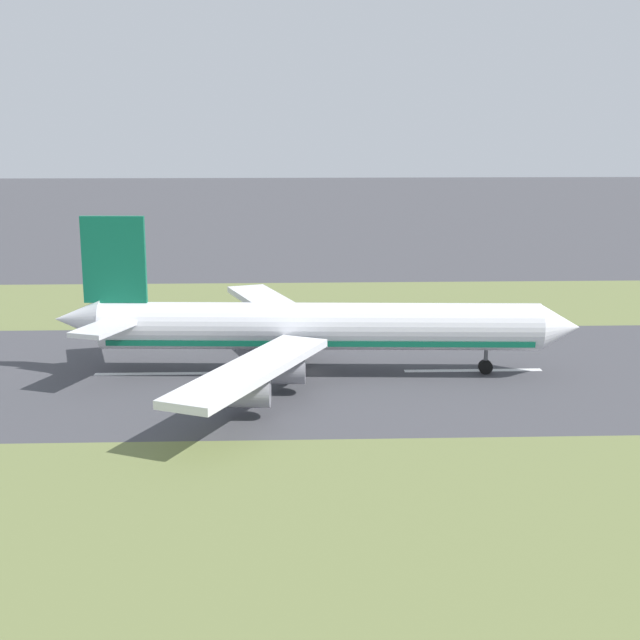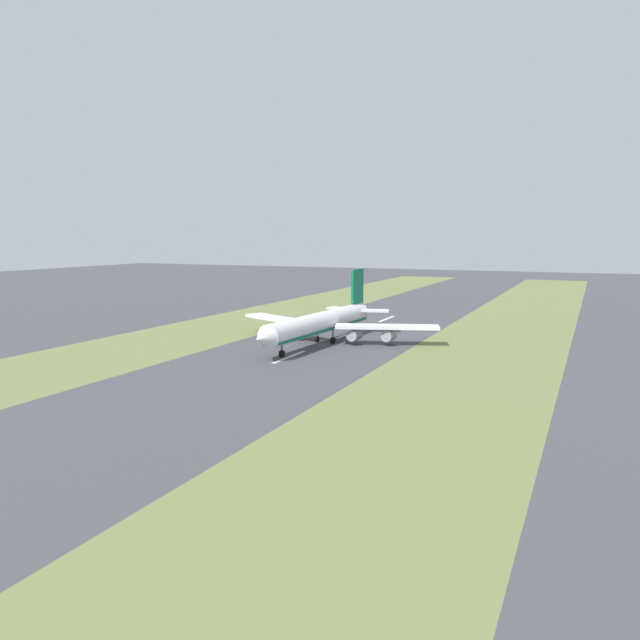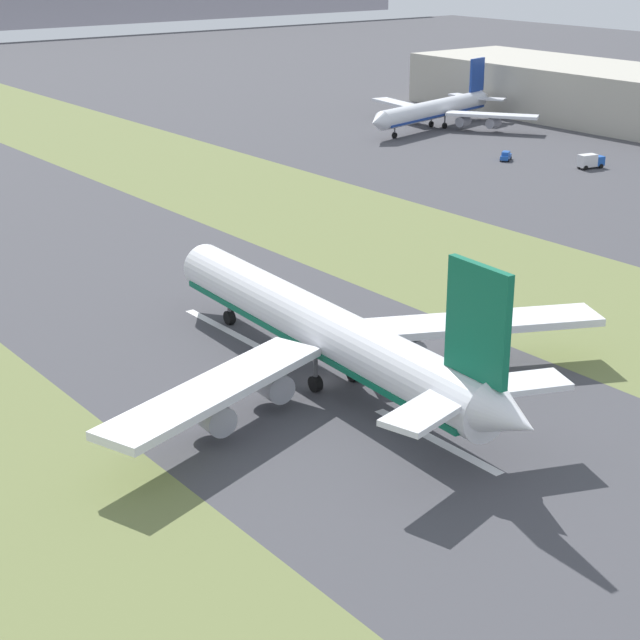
# 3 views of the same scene
# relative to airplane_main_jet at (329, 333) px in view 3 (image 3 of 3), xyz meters

# --- Properties ---
(ground_plane) EXTENTS (800.00, 800.00, 0.00)m
(ground_plane) POSITION_rel_airplane_main_jet_xyz_m (-0.28, 0.78, -6.02)
(ground_plane) COLOR #424247
(grass_median_east) EXTENTS (40.00, 600.00, 0.01)m
(grass_median_east) POSITION_rel_airplane_main_jet_xyz_m (44.72, 0.78, -6.02)
(grass_median_east) COLOR olive
(grass_median_east) RESTS_ON ground
(centreline_dash_mid) EXTENTS (1.20, 18.00, 0.01)m
(centreline_dash_mid) POSITION_rel_airplane_main_jet_xyz_m (-0.28, -18.10, -6.01)
(centreline_dash_mid) COLOR silver
(centreline_dash_mid) RESTS_ON ground
(centreline_dash_far) EXTENTS (1.20, 18.00, 0.01)m
(centreline_dash_far) POSITION_rel_airplane_main_jet_xyz_m (-0.28, 21.90, -6.01)
(centreline_dash_far) COLOR silver
(centreline_dash_far) RESTS_ON ground
(airplane_main_jet) EXTENTS (64.04, 67.20, 20.20)m
(airplane_main_jet) POSITION_rel_airplane_main_jet_xyz_m (0.00, 0.00, 0.00)
(airplane_main_jet) COLOR white
(airplane_main_jet) RESTS_ON ground
(terminal_building) EXTENTS (36.00, 104.80, 14.12)m
(terminal_building) POSITION_rel_airplane_main_jet_xyz_m (166.63, 102.77, 1.04)
(terminal_building) COLOR #B2AD9E
(terminal_building) RESTS_ON ground
(airplane_parked_apron) EXTENTS (53.04, 49.77, 16.15)m
(airplane_parked_apron) POSITION_rel_airplane_main_jet_xyz_m (123.11, 115.61, -1.21)
(airplane_parked_apron) COLOR silver
(airplane_parked_apron) RESTS_ON ground
(service_truck) EXTENTS (6.30, 3.45, 3.10)m
(service_truck) POSITION_rel_airplane_main_jet_xyz_m (115.61, 58.68, -4.36)
(service_truck) COLOR #1E51B2
(service_truck) RESTS_ON ground
(apron_car) EXTENTS (4.67, 3.91, 2.03)m
(apron_car) POSITION_rel_airplane_main_jet_xyz_m (107.28, 75.58, -5.02)
(apron_car) COLOR #1E51B2
(apron_car) RESTS_ON ground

